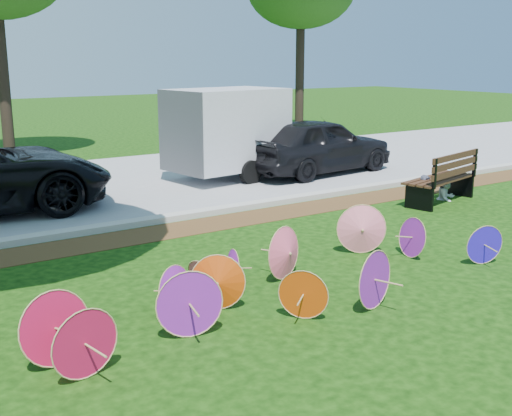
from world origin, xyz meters
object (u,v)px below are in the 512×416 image
(cargo_trailer, at_px, (227,129))
(person_left, at_px, (426,176))
(dark_pickup, at_px, (318,145))
(parasol_pile, at_px, (266,276))
(person_right, at_px, (448,176))
(park_bench, at_px, (439,177))

(cargo_trailer, xyz_separation_m, person_left, (2.05, -4.91, -0.70))
(dark_pickup, xyz_separation_m, cargo_trailer, (-2.47, 0.71, 0.54))
(parasol_pile, bearing_deg, person_left, 24.46)
(person_left, relative_size, person_right, 1.13)
(parasol_pile, height_order, cargo_trailer, cargo_trailer)
(parasol_pile, bearing_deg, park_bench, 22.92)
(parasol_pile, height_order, person_right, person_right)
(dark_pickup, distance_m, park_bench, 4.25)
(parasol_pile, distance_m, dark_pickup, 9.63)
(person_left, distance_m, person_right, 0.70)
(dark_pickup, height_order, cargo_trailer, cargo_trailer)
(parasol_pile, xyz_separation_m, person_right, (6.88, 2.81, 0.17))
(dark_pickup, height_order, person_right, dark_pickup)
(cargo_trailer, bearing_deg, dark_pickup, -23.66)
(parasol_pile, xyz_separation_m, dark_pickup, (6.59, 7.00, 0.40))
(person_right, bearing_deg, parasol_pile, -162.11)
(dark_pickup, relative_size, cargo_trailer, 1.56)
(cargo_trailer, height_order, person_right, cargo_trailer)
(person_left, bearing_deg, dark_pickup, 96.02)
(park_bench, height_order, person_left, person_left)
(person_left, bearing_deg, park_bench, 3.53)
(parasol_pile, distance_m, cargo_trailer, 8.80)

